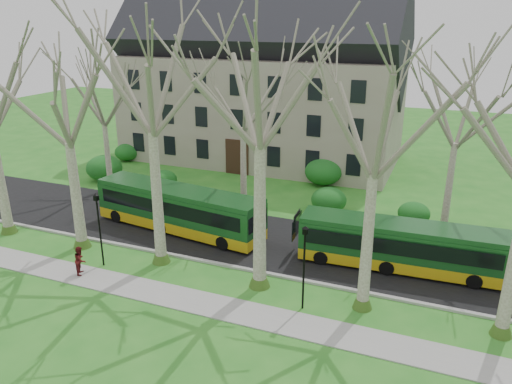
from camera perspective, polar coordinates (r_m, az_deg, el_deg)
ground at (r=28.16m, az=-5.97°, el=-9.56°), size 120.00×120.00×0.00m
sidewalk at (r=26.28m, az=-8.56°, el=-11.91°), size 70.00×2.00×0.06m
road at (r=32.56m, az=-1.46°, el=-5.19°), size 80.00×8.00×0.06m
curb at (r=29.30m, az=-4.60°, el=-8.14°), size 80.00×0.25×0.14m
building at (r=49.29m, az=0.66°, el=13.04°), size 26.50×12.20×16.00m
tree_row_verge at (r=25.77m, az=-6.21°, el=4.48°), size 49.00×7.00×14.00m
tree_row_far at (r=35.99m, az=0.00°, el=7.27°), size 33.00×7.00×12.00m
lamp_row at (r=26.22m, az=-7.19°, el=-5.61°), size 36.22×0.22×4.30m
hedges at (r=41.23m, az=-2.73°, el=1.65°), size 30.60×8.60×2.00m
bus_lead at (r=33.43m, az=-8.83°, el=-1.89°), size 12.27×4.07×3.01m
bus_follow at (r=29.30m, az=16.16°, el=-5.87°), size 11.30×2.87×2.80m
pedestrian_b at (r=29.47m, az=-19.44°, el=-7.35°), size 0.91×0.98×1.62m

